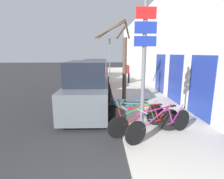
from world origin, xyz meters
TOP-DOWN VIEW (x-y plane):
  - ground_plane at (0.00, 11.20)m, footprint 80.00×80.00m
  - sidewalk_curb at (2.60, 14.00)m, footprint 3.20×32.00m
  - building_facade at (4.35, 13.90)m, footprint 0.23×32.00m
  - signpost at (1.52, 2.95)m, footprint 0.59×0.13m
  - bicycle_0 at (2.14, 3.08)m, footprint 2.35×1.19m
  - bicycle_1 at (1.74, 3.37)m, footprint 2.48×0.85m
  - bicycle_2 at (1.70, 3.81)m, footprint 2.22×0.85m
  - bicycle_3 at (1.53, 4.18)m, footprint 2.04×0.62m
  - bicycle_4 at (1.54, 4.35)m, footprint 2.29×0.44m
  - parked_car_0 at (-0.28, 6.15)m, footprint 2.20×4.81m
  - parked_car_1 at (-0.10, 12.03)m, footprint 2.20×4.63m
  - parked_car_2 at (-0.15, 17.69)m, footprint 2.16×4.44m
  - pedestrian_near at (2.53, 13.07)m, footprint 0.46×0.39m
  - street_tree at (1.38, 6.64)m, footprint 1.74×0.70m
  - traffic_light at (1.39, 21.37)m, footprint 0.20×0.30m

SIDE VIEW (x-z plane):
  - ground_plane at x=0.00m, z-range 0.00..0.00m
  - sidewalk_curb at x=2.60m, z-range 0.00..0.15m
  - bicycle_3 at x=1.53m, z-range 0.09..0.94m
  - bicycle_2 at x=1.70m, z-range 0.09..0.98m
  - bicycle_4 at x=1.54m, z-range 0.08..0.99m
  - bicycle_1 at x=1.74m, z-range 0.08..1.04m
  - bicycle_0 at x=2.14m, z-range 0.08..1.06m
  - parked_car_2 at x=-0.15m, z-range -0.09..1.99m
  - parked_car_1 at x=-0.10m, z-range -0.09..2.13m
  - parked_car_0 at x=-0.28m, z-range -0.12..2.21m
  - pedestrian_near at x=2.53m, z-range 0.28..2.02m
  - street_tree at x=1.38m, z-range 0.11..4.21m
  - signpost at x=1.52m, z-range 0.37..4.21m
  - traffic_light at x=1.39m, z-range 0.78..5.28m
  - building_facade at x=4.35m, z-range -0.02..6.48m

